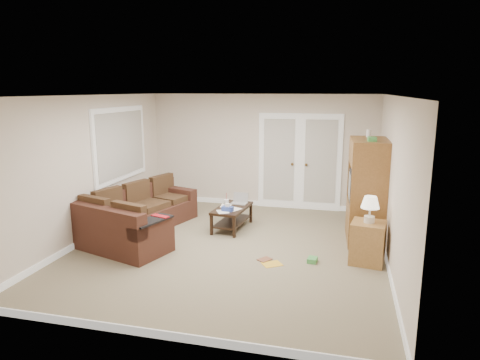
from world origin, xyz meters
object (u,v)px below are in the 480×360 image
(coffee_table, at_px, (232,217))
(tv_armoire, at_px, (367,190))
(sectional_sofa, at_px, (135,220))
(side_cabinet, at_px, (368,239))

(coffee_table, height_order, tv_armoire, tv_armoire)
(sectional_sofa, bearing_deg, side_cabinet, 13.94)
(tv_armoire, height_order, side_cabinet, tv_armoire)
(sectional_sofa, relative_size, coffee_table, 2.72)
(sectional_sofa, relative_size, tv_armoire, 1.53)
(coffee_table, height_order, side_cabinet, side_cabinet)
(sectional_sofa, xyz_separation_m, side_cabinet, (4.00, -0.26, 0.07))
(coffee_table, bearing_deg, sectional_sofa, -146.23)
(tv_armoire, bearing_deg, sectional_sofa, -171.50)
(coffee_table, xyz_separation_m, tv_armoire, (2.41, -0.07, 0.67))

